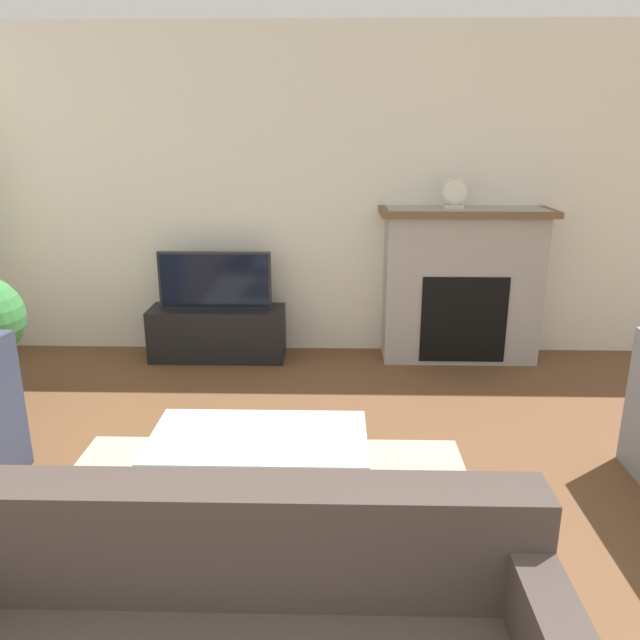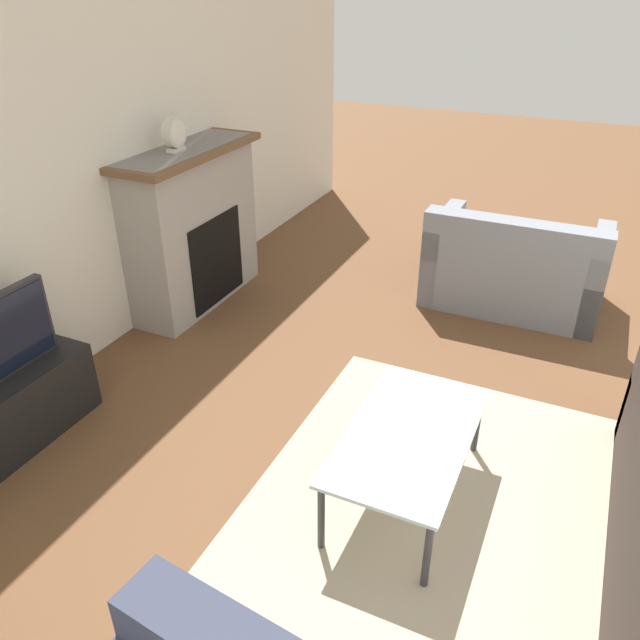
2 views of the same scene
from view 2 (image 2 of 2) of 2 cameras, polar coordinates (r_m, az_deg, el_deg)
The scene contains 7 objects.
wall_back at distance 4.26m, azimuth -24.19°, elevation 12.05°, with size 8.75×0.06×2.70m.
area_rug at distance 3.46m, azimuth 10.05°, elevation -16.02°, with size 2.28×1.79×0.00m.
fireplace at distance 5.12m, azimuth -11.53°, elevation 8.49°, with size 1.38×0.46×1.27m.
tv_stand at distance 4.01m, azimuth -27.12°, elevation -7.93°, with size 1.13×0.37×0.44m.
couch_loveseat at distance 5.35m, azimuth 17.30°, elevation 4.33°, with size 0.89×1.37×0.82m.
coffee_table at distance 3.23m, azimuth 8.14°, elevation -10.69°, with size 1.08×0.59×0.42m.
mantel_clock at distance 4.83m, azimuth -13.16°, elevation 16.24°, with size 0.21×0.07×0.24m.
Camera 2 is at (-2.68, 1.85, 2.44)m, focal length 35.00 mm.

